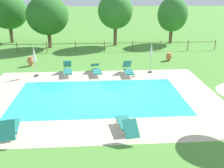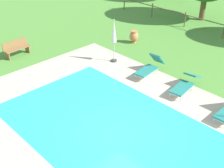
{
  "view_description": "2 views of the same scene",
  "coord_description": "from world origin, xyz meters",
  "px_view_note": "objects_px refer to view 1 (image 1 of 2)",
  "views": [
    {
      "loc": [
        -0.13,
        -13.5,
        6.01
      ],
      "look_at": [
        0.81,
        0.5,
        0.6
      ],
      "focal_mm": 39.86,
      "sensor_mm": 36.0,
      "label": 1
    },
    {
      "loc": [
        6.08,
        -6.27,
        7.25
      ],
      "look_at": [
        -1.49,
        1.01,
        1.1
      ],
      "focal_mm": 49.02,
      "sensor_mm": 36.0,
      "label": 2
    }
  ],
  "objects_px": {
    "sun_lounger_north_mid": "(11,128)",
    "sun_lounger_north_end": "(126,124)",
    "terracotta_urn_by_tree": "(31,61)",
    "patio_umbrella_closed_row_mid_west": "(34,56)",
    "sun_lounger_north_far": "(68,69)",
    "tree_centre": "(8,12)",
    "tree_far_west": "(173,14)",
    "sun_lounger_north_near_steps": "(128,70)",
    "tree_east_mid": "(115,11)",
    "sun_lounger_south_near_corner": "(96,70)",
    "terracotta_urn_near_fence": "(169,57)",
    "tree_west_mid": "(47,15)",
    "patio_umbrella_closed_row_west": "(151,52)"
  },
  "relations": [
    {
      "from": "sun_lounger_north_mid",
      "to": "sun_lounger_north_end",
      "type": "xyz_separation_m",
      "value": [
        5.02,
        -0.01,
        -0.02
      ]
    },
    {
      "from": "terracotta_urn_by_tree",
      "to": "patio_umbrella_closed_row_mid_west",
      "type": "bearing_deg",
      "value": -69.2
    },
    {
      "from": "patio_umbrella_closed_row_mid_west",
      "to": "sun_lounger_north_far",
      "type": "bearing_deg",
      "value": 6.04
    },
    {
      "from": "tree_centre",
      "to": "terracotta_urn_by_tree",
      "type": "bearing_deg",
      "value": -65.63
    },
    {
      "from": "tree_far_west",
      "to": "sun_lounger_north_near_steps",
      "type": "bearing_deg",
      "value": -119.97
    },
    {
      "from": "sun_lounger_north_near_steps",
      "to": "sun_lounger_north_far",
      "type": "xyz_separation_m",
      "value": [
        -4.49,
        0.38,
        -0.0
      ]
    },
    {
      "from": "tree_east_mid",
      "to": "patio_umbrella_closed_row_mid_west",
      "type": "bearing_deg",
      "value": -122.9
    },
    {
      "from": "sun_lounger_south_near_corner",
      "to": "tree_centre",
      "type": "distance_m",
      "value": 16.18
    },
    {
      "from": "sun_lounger_south_near_corner",
      "to": "tree_centre",
      "type": "xyz_separation_m",
      "value": [
        -9.89,
        12.4,
        3.17
      ]
    },
    {
      "from": "tree_far_west",
      "to": "tree_centre",
      "type": "xyz_separation_m",
      "value": [
        -18.64,
        1.63,
        0.26
      ]
    },
    {
      "from": "sun_lounger_north_end",
      "to": "tree_far_west",
      "type": "xyz_separation_m",
      "value": [
        7.48,
        18.92,
        2.88
      ]
    },
    {
      "from": "tree_centre",
      "to": "patio_umbrella_closed_row_mid_west",
      "type": "bearing_deg",
      "value": -66.38
    },
    {
      "from": "sun_lounger_south_near_corner",
      "to": "sun_lounger_north_mid",
      "type": "bearing_deg",
      "value": -114.81
    },
    {
      "from": "sun_lounger_north_far",
      "to": "patio_umbrella_closed_row_mid_west",
      "type": "height_order",
      "value": "patio_umbrella_closed_row_mid_west"
    },
    {
      "from": "sun_lounger_north_far",
      "to": "terracotta_urn_near_fence",
      "type": "relative_size",
      "value": 2.88
    },
    {
      "from": "sun_lounger_north_end",
      "to": "tree_centre",
      "type": "distance_m",
      "value": 23.59
    },
    {
      "from": "tree_far_west",
      "to": "tree_west_mid",
      "type": "distance_m",
      "value": 13.76
    },
    {
      "from": "patio_umbrella_closed_row_west",
      "to": "terracotta_urn_near_fence",
      "type": "height_order",
      "value": "patio_umbrella_closed_row_west"
    },
    {
      "from": "tree_centre",
      "to": "tree_east_mid",
      "type": "relative_size",
      "value": 0.97
    },
    {
      "from": "sun_lounger_north_mid",
      "to": "tree_west_mid",
      "type": "relative_size",
      "value": 0.35
    },
    {
      "from": "patio_umbrella_closed_row_west",
      "to": "terracotta_urn_near_fence",
      "type": "distance_m",
      "value": 4.13
    },
    {
      "from": "tree_east_mid",
      "to": "tree_centre",
      "type": "bearing_deg",
      "value": 168.96
    },
    {
      "from": "sun_lounger_north_mid",
      "to": "tree_far_west",
      "type": "height_order",
      "value": "tree_far_west"
    },
    {
      "from": "tree_far_west",
      "to": "terracotta_urn_near_fence",
      "type": "bearing_deg",
      "value": -107.13
    },
    {
      "from": "terracotta_urn_near_fence",
      "to": "terracotta_urn_by_tree",
      "type": "relative_size",
      "value": 0.9
    },
    {
      "from": "sun_lounger_north_near_steps",
      "to": "tree_far_west",
      "type": "xyz_separation_m",
      "value": [
        6.38,
        11.07,
        2.87
      ]
    },
    {
      "from": "terracotta_urn_by_tree",
      "to": "tree_west_mid",
      "type": "height_order",
      "value": "tree_west_mid"
    },
    {
      "from": "terracotta_urn_near_fence",
      "to": "sun_lounger_north_end",
      "type": "bearing_deg",
      "value": -114.33
    },
    {
      "from": "sun_lounger_north_far",
      "to": "sun_lounger_south_near_corner",
      "type": "xyz_separation_m",
      "value": [
        2.13,
        -0.09,
        -0.03
      ]
    },
    {
      "from": "sun_lounger_north_far",
      "to": "tree_far_west",
      "type": "bearing_deg",
      "value": 44.5
    },
    {
      "from": "patio_umbrella_closed_row_mid_west",
      "to": "patio_umbrella_closed_row_west",
      "type": "bearing_deg",
      "value": 1.92
    },
    {
      "from": "sun_lounger_north_near_steps",
      "to": "patio_umbrella_closed_row_mid_west",
      "type": "distance_m",
      "value": 6.86
    },
    {
      "from": "sun_lounger_north_far",
      "to": "terracotta_urn_near_fence",
      "type": "height_order",
      "value": "sun_lounger_north_far"
    },
    {
      "from": "sun_lounger_north_end",
      "to": "tree_far_west",
      "type": "bearing_deg",
      "value": 68.42
    },
    {
      "from": "tree_west_mid",
      "to": "sun_lounger_north_mid",
      "type": "bearing_deg",
      "value": -86.15
    },
    {
      "from": "sun_lounger_south_near_corner",
      "to": "sun_lounger_north_near_steps",
      "type": "bearing_deg",
      "value": -7.1
    },
    {
      "from": "sun_lounger_north_end",
      "to": "patio_umbrella_closed_row_mid_west",
      "type": "bearing_deg",
      "value": 125.33
    },
    {
      "from": "sun_lounger_north_far",
      "to": "tree_east_mid",
      "type": "relative_size",
      "value": 0.35
    },
    {
      "from": "sun_lounger_south_near_corner",
      "to": "patio_umbrella_closed_row_mid_west",
      "type": "distance_m",
      "value": 4.56
    },
    {
      "from": "sun_lounger_north_far",
      "to": "tree_far_west",
      "type": "height_order",
      "value": "tree_far_west"
    },
    {
      "from": "sun_lounger_north_far",
      "to": "patio_umbrella_closed_row_west",
      "type": "distance_m",
      "value": 6.34
    },
    {
      "from": "sun_lounger_south_near_corner",
      "to": "sun_lounger_north_end",
      "type": "bearing_deg",
      "value": -81.17
    },
    {
      "from": "sun_lounger_north_far",
      "to": "terracotta_urn_near_fence",
      "type": "xyz_separation_m",
      "value": [
        8.58,
        3.23,
        -0.02
      ]
    },
    {
      "from": "tree_east_mid",
      "to": "sun_lounger_north_end",
      "type": "bearing_deg",
      "value": -92.95
    },
    {
      "from": "sun_lounger_north_near_steps",
      "to": "terracotta_urn_near_fence",
      "type": "bearing_deg",
      "value": 41.48
    },
    {
      "from": "patio_umbrella_closed_row_mid_west",
      "to": "tree_west_mid",
      "type": "distance_m",
      "value": 9.66
    },
    {
      "from": "patio_umbrella_closed_row_west",
      "to": "tree_far_west",
      "type": "distance_m",
      "value": 11.73
    },
    {
      "from": "tree_west_mid",
      "to": "tree_centre",
      "type": "relative_size",
      "value": 0.98
    },
    {
      "from": "sun_lounger_north_mid",
      "to": "tree_far_west",
      "type": "bearing_deg",
      "value": 56.52
    },
    {
      "from": "sun_lounger_north_end",
      "to": "patio_umbrella_closed_row_west",
      "type": "distance_m",
      "value": 8.83
    }
  ]
}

